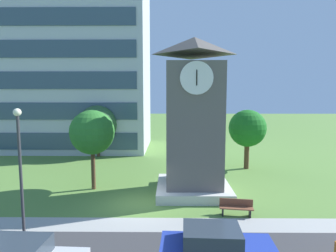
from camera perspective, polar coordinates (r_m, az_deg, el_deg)
ground_plane at (r=18.01m, az=-5.70°, el=-15.14°), size 160.00×160.00×0.00m
kerb_strip at (r=15.53m, az=-6.85°, el=-18.79°), size 120.00×1.60×0.01m
office_building at (r=37.62m, az=-17.44°, el=18.06°), size 16.39×10.17×28.80m
clock_tower at (r=18.95m, az=5.13°, el=0.15°), size 4.78×4.78×10.20m
park_bench at (r=16.69m, az=13.36°, el=-15.38°), size 1.85×0.72×0.88m
street_lamp at (r=15.04m, az=-27.29°, el=-5.52°), size 0.36×0.36×5.94m
tree_by_building at (r=20.32m, az=-14.79°, el=-1.25°), size 3.04×3.04×5.52m
tree_streetside at (r=31.03m, az=-13.77°, el=0.30°), size 4.01×4.01×5.42m
tree_near_tower at (r=26.12m, az=15.45°, el=-0.48°), size 3.25×3.25×5.24m
parked_car_blue at (r=11.74m, az=9.45°, el=-22.96°), size 4.30×2.13×1.69m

